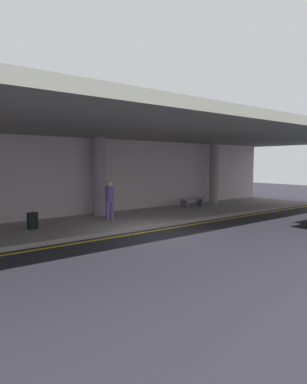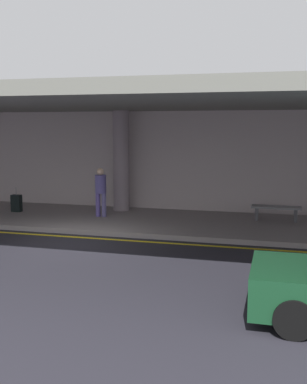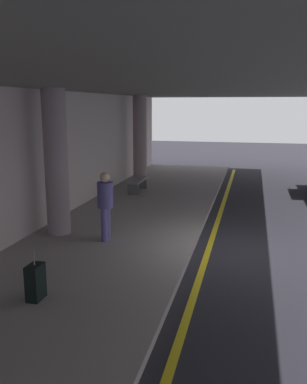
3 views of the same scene
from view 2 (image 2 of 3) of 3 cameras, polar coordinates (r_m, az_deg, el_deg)
ground_plane at (r=13.50m, az=-10.10°, el=-6.07°), size 60.00×60.00×0.00m
sidewalk at (r=16.27m, az=-5.50°, el=-3.30°), size 26.00×4.20×0.15m
lane_stripe_yellow at (r=14.09m, az=-8.95°, el=-5.43°), size 26.00×0.14×0.01m
support_column_center at (r=17.35m, az=-3.93°, el=3.75°), size 0.59×0.59×3.65m
ceiling_overhang at (r=15.51m, az=-6.34°, el=10.53°), size 28.00×13.20×0.30m
terminal_back_wall at (r=18.13m, az=-3.09°, el=3.70°), size 26.00×0.30×3.80m
traveler_with_luggage at (r=16.25m, az=-6.41°, el=0.38°), size 0.38×0.38×1.68m
suitcase_upright_primary at (r=17.87m, az=-16.24°, el=-1.31°), size 0.36×0.22×0.90m
bench_metal at (r=16.05m, az=14.61°, el=-2.14°), size 1.60×0.50×0.48m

